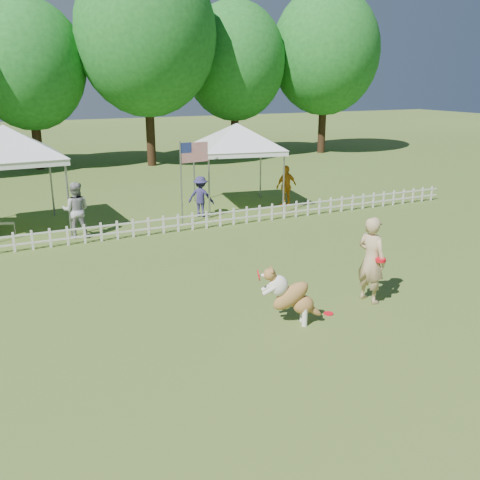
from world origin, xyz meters
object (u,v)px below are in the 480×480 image
at_px(frisbee_on_turf, 329,314).
at_px(spectator_c, 286,186).
at_px(canopy_tent_right, 237,167).
at_px(handler, 371,260).
at_px(spectator_b, 201,197).
at_px(flag_pole, 181,184).
at_px(canopy_tent_left, 10,180).
at_px(spectator_a, 76,210).
at_px(dog, 292,296).

bearing_deg(frisbee_on_turf, spectator_c, 65.03).
bearing_deg(spectator_c, canopy_tent_right, -31.01).
distance_m(handler, spectator_b, 8.86).
bearing_deg(flag_pole, frisbee_on_turf, -93.46).
relative_size(canopy_tent_right, flag_pole, 1.11).
relative_size(frisbee_on_turf, flag_pole, 0.07).
bearing_deg(canopy_tent_left, spectator_a, -45.88).
bearing_deg(spectator_a, canopy_tent_right, -148.55).
bearing_deg(flag_pole, handler, -84.74).
height_order(frisbee_on_turf, spectator_a, spectator_a).
bearing_deg(dog, canopy_tent_left, 136.18).
distance_m(dog, frisbee_on_turf, 1.15).
bearing_deg(dog, spectator_b, 101.20).
distance_m(canopy_tent_left, spectator_a, 2.52).
xyz_separation_m(handler, canopy_tent_left, (-6.84, 9.68, 0.71)).
relative_size(flag_pole, spectator_a, 1.62).
distance_m(dog, canopy_tent_right, 10.56).
distance_m(canopy_tent_left, spectator_c, 9.94).
relative_size(dog, spectator_c, 0.77).
height_order(flag_pole, spectator_c, flag_pole).
bearing_deg(handler, flag_pole, -0.58).
distance_m(flag_pole, spectator_a, 3.52).
xyz_separation_m(handler, dog, (-2.20, -0.28, -0.36)).
bearing_deg(flag_pole, spectator_a, 172.86).
xyz_separation_m(dog, flag_pole, (0.59, 8.27, 0.81)).
bearing_deg(canopy_tent_right, handler, -87.42).
bearing_deg(frisbee_on_turf, canopy_tent_right, 75.98).
bearing_deg(spectator_b, canopy_tent_left, 29.83).
distance_m(dog, spectator_b, 9.26).
bearing_deg(canopy_tent_right, spectator_a, -155.89).
xyz_separation_m(dog, spectator_a, (-2.89, 8.33, 0.26)).
bearing_deg(canopy_tent_right, dog, -99.20).
bearing_deg(dog, spectator_c, 81.64).
height_order(dog, canopy_tent_right, canopy_tent_right).
distance_m(spectator_b, spectator_c, 3.63).
xyz_separation_m(canopy_tent_left, spectator_b, (6.25, -0.85, -0.95)).
bearing_deg(spectator_b, frisbee_on_turf, 123.51).
height_order(dog, spectator_b, spectator_b).
bearing_deg(spectator_a, handler, 139.50).
height_order(canopy_tent_right, spectator_a, canopy_tent_right).
bearing_deg(handler, canopy_tent_left, 23.26).
xyz_separation_m(spectator_a, spectator_c, (8.12, 0.89, -0.07)).
height_order(flag_pole, spectator_b, flag_pole).
xyz_separation_m(frisbee_on_turf, spectator_b, (0.64, 9.05, 0.73)).
bearing_deg(dog, flag_pole, 107.13).
bearing_deg(spectator_a, dog, 126.33).
xyz_separation_m(spectator_a, spectator_b, (4.50, 0.78, -0.14)).
height_order(dog, frisbee_on_turf, dog).
relative_size(handler, canopy_tent_right, 0.62).
height_order(dog, spectator_a, spectator_a).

